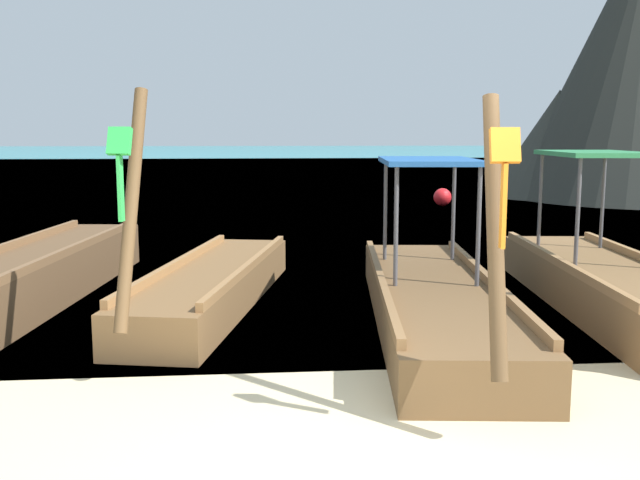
{
  "coord_description": "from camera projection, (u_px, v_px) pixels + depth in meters",
  "views": [
    {
      "loc": [
        -0.75,
        -4.13,
        2.21
      ],
      "look_at": [
        0.0,
        4.31,
        0.95
      ],
      "focal_mm": 40.35,
      "sensor_mm": 36.0,
      "label": 1
    }
  ],
  "objects": [
    {
      "name": "longtail_boat_blue_ribbon",
      "position": [
        606.0,
        282.0,
        9.07
      ],
      "size": [
        1.81,
        5.77,
        2.55
      ],
      "color": "brown",
      "rests_on": "ground"
    },
    {
      "name": "karst_rock",
      "position": [
        640.0,
        60.0,
        24.11
      ],
      "size": [
        9.32,
        8.71,
        9.76
      ],
      "color": "#2D302B",
      "rests_on": "ground"
    },
    {
      "name": "sea_water",
      "position": [
        264.0,
        157.0,
        65.84
      ],
      "size": [
        120.0,
        120.0,
        0.0
      ],
      "primitive_type": "plane",
      "color": "teal",
      "rests_on": "ground"
    },
    {
      "name": "longtail_boat_green_ribbon",
      "position": [
        213.0,
        285.0,
        9.26
      ],
      "size": [
        2.05,
        5.64,
        2.62
      ],
      "color": "brown",
      "rests_on": "ground"
    },
    {
      "name": "mooring_buoy_near",
      "position": [
        442.0,
        197.0,
        21.85
      ],
      "size": [
        0.54,
        0.54,
        0.54
      ],
      "color": "red",
      "rests_on": "sea_water"
    },
    {
      "name": "longtail_boat_red_ribbon",
      "position": [
        43.0,
        272.0,
        9.68
      ],
      "size": [
        1.67,
        6.15,
        2.79
      ],
      "color": "brown",
      "rests_on": "ground"
    },
    {
      "name": "longtail_boat_orange_ribbon",
      "position": [
        434.0,
        297.0,
        8.34
      ],
      "size": [
        1.93,
        6.3,
        2.5
      ],
      "color": "brown",
      "rests_on": "ground"
    }
  ]
}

